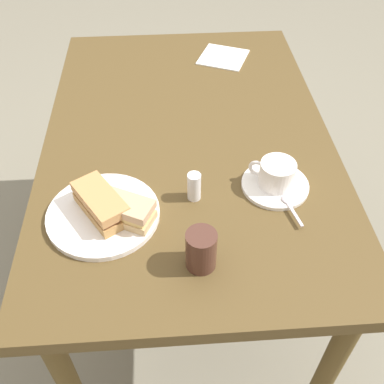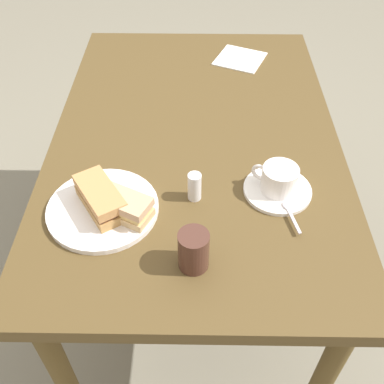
{
  "view_description": "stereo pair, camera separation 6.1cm",
  "coord_description": "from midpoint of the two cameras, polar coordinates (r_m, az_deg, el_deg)",
  "views": [
    {
      "loc": [
        -0.98,
        0.06,
        1.49
      ],
      "look_at": [
        -0.26,
        0.01,
        0.75
      ],
      "focal_mm": 41.66,
      "sensor_mm": 36.0,
      "label": 1
    },
    {
      "loc": [
        -0.98,
        -0.01,
        1.49
      ],
      "look_at": [
        -0.26,
        0.01,
        0.75
      ],
      "focal_mm": 41.66,
      "sensor_mm": 36.0,
      "label": 2
    }
  ],
  "objects": [
    {
      "name": "spoon",
      "position": [
        1.04,
        10.73,
        -1.73
      ],
      "size": [
        0.1,
        0.03,
        0.01
      ],
      "color": "silver",
      "rests_on": "coffee_saucer"
    },
    {
      "name": "sandwich_front",
      "position": [
        1.02,
        -13.28,
        -1.51
      ],
      "size": [
        0.16,
        0.14,
        0.06
      ],
      "color": "tan",
      "rests_on": "sandwich_plate"
    },
    {
      "name": "ground_plane",
      "position": [
        1.78,
        -1.41,
        -11.17
      ],
      "size": [
        6.0,
        6.0,
        0.0
      ],
      "primitive_type": "plane",
      "color": "gray"
    },
    {
      "name": "sandwich_back",
      "position": [
        1.0,
        -10.76,
        -2.19
      ],
      "size": [
        0.12,
        0.16,
        0.05
      ],
      "color": "tan",
      "rests_on": "sandwich_plate"
    },
    {
      "name": "drinking_glass",
      "position": [
        0.9,
        -0.98,
        -7.51
      ],
      "size": [
        0.06,
        0.06,
        0.09
      ],
      "primitive_type": "cylinder",
      "color": "#4B2B21",
      "rests_on": "dining_table"
    },
    {
      "name": "coffee_saucer",
      "position": [
        1.1,
        9.01,
        0.84
      ],
      "size": [
        0.16,
        0.16,
        0.01
      ],
      "primitive_type": "cylinder",
      "color": "white",
      "rests_on": "dining_table"
    },
    {
      "name": "salt_shaker",
      "position": [
        1.04,
        -1.31,
        0.67
      ],
      "size": [
        0.03,
        0.03,
        0.07
      ],
      "primitive_type": "cylinder",
      "color": "silver",
      "rests_on": "dining_table"
    },
    {
      "name": "napkin",
      "position": [
        1.6,
        2.87,
        16.84
      ],
      "size": [
        0.2,
        0.2,
        0.0
      ],
      "primitive_type": "cube",
      "rotation": [
        0.0,
        0.0,
        -0.4
      ],
      "color": "white",
      "rests_on": "dining_table"
    },
    {
      "name": "coffee_cup",
      "position": [
        1.07,
        9.15,
        2.34
      ],
      "size": [
        0.09,
        0.11,
        0.06
      ],
      "color": "white",
      "rests_on": "coffee_saucer"
    },
    {
      "name": "dining_table",
      "position": [
        1.3,
        -1.9,
        4.64
      ],
      "size": [
        1.2,
        0.78,
        0.72
      ],
      "color": "brown",
      "rests_on": "ground_plane"
    },
    {
      "name": "sandwich_plate",
      "position": [
        1.04,
        -12.94,
        -2.84
      ],
      "size": [
        0.26,
        0.26,
        0.01
      ],
      "primitive_type": "cylinder",
      "color": "white",
      "rests_on": "dining_table"
    }
  ]
}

